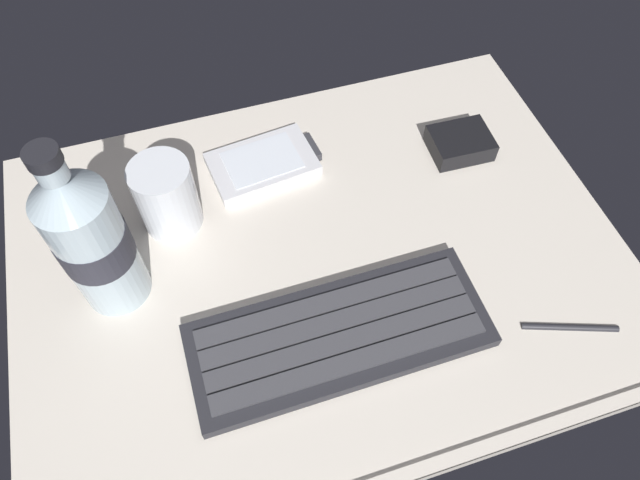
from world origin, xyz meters
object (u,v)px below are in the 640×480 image
at_px(stylus_pen, 571,326).
at_px(keyboard, 339,335).
at_px(water_bottle, 91,239).
at_px(juice_cup, 167,198).
at_px(charger_block, 460,143).
at_px(handheld_device, 264,163).

bearing_deg(stylus_pen, keyboard, -175.31).
height_order(water_bottle, stylus_pen, water_bottle).
distance_m(juice_cup, charger_block, 0.35).
relative_size(keyboard, handheld_device, 2.17).
height_order(juice_cup, charger_block, juice_cup).
height_order(charger_block, stylus_pen, charger_block).
xyz_separation_m(handheld_device, charger_block, (0.23, -0.04, 0.00)).
relative_size(keyboard, juice_cup, 3.42).
distance_m(juice_cup, water_bottle, 0.11).
xyz_separation_m(keyboard, juice_cup, (-0.13, 0.19, 0.03)).
height_order(juice_cup, stylus_pen, juice_cup).
xyz_separation_m(water_bottle, stylus_pen, (0.42, -0.18, -0.09)).
xyz_separation_m(keyboard, charger_block, (0.22, 0.19, 0.00)).
relative_size(handheld_device, charger_block, 1.91).
bearing_deg(charger_block, handheld_device, 169.19).
bearing_deg(water_bottle, charger_block, 9.31).
bearing_deg(handheld_device, juice_cup, -159.12).
relative_size(water_bottle, charger_block, 2.97).
relative_size(handheld_device, water_bottle, 0.64).
distance_m(keyboard, handheld_device, 0.23).
height_order(handheld_device, stylus_pen, handheld_device).
distance_m(handheld_device, charger_block, 0.23).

